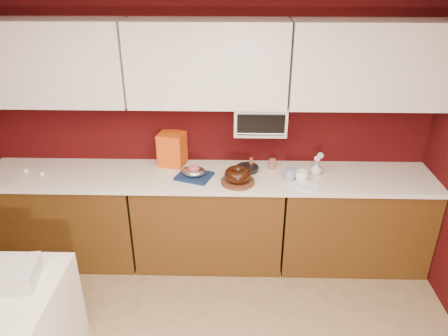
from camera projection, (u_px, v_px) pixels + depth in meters
name	position (u px, v px, depth m)	size (l,w,h in m)	color
ceiling	(165.00, 11.00, 1.42)	(4.00, 4.50, 0.02)	white
wall_back	(209.00, 125.00, 3.99)	(4.00, 0.02, 2.50)	#3A0708
base_cabinet_left	(68.00, 218.00, 4.10)	(1.31, 0.58, 0.86)	#4F310F
base_cabinet_center	(209.00, 220.00, 4.07)	(1.31, 0.58, 0.86)	#4F310F
base_cabinet_right	(352.00, 222.00, 4.04)	(1.31, 0.58, 0.86)	#4F310F
countertop	(208.00, 177.00, 3.87)	(4.00, 0.62, 0.04)	white
upper_cabinet_left	(46.00, 63.00, 3.60)	(1.31, 0.33, 0.70)	white
upper_cabinet_center	(207.00, 64.00, 3.57)	(1.31, 0.33, 0.70)	white
upper_cabinet_right	(371.00, 65.00, 3.54)	(1.31, 0.33, 0.70)	white
toaster_oven	(260.00, 118.00, 3.79)	(0.45, 0.30, 0.25)	white
toaster_oven_door	(261.00, 125.00, 3.65)	(0.40, 0.02, 0.18)	black
toaster_oven_handle	(261.00, 134.00, 3.67)	(0.02, 0.02, 0.42)	silver
cake_base	(238.00, 182.00, 3.72)	(0.29, 0.29, 0.03)	#5D2F1C
bundt_cake	(238.00, 175.00, 3.69)	(0.23, 0.23, 0.09)	black
navy_towel	(194.00, 176.00, 3.82)	(0.29, 0.24, 0.02)	#132549
foil_ham_nest	(194.00, 172.00, 3.80)	(0.20, 0.17, 0.07)	silver
roasted_ham	(194.00, 169.00, 3.79)	(0.10, 0.09, 0.07)	#C16058
pandoro_box	(172.00, 149.00, 3.99)	(0.23, 0.21, 0.31)	red
dark_pan	(247.00, 168.00, 3.94)	(0.21, 0.21, 0.04)	black
coffee_mug	(302.00, 175.00, 3.75)	(0.10, 0.10, 0.11)	white
blue_jar	(290.00, 174.00, 3.76)	(0.09, 0.09, 0.10)	navy
flower_vase	(316.00, 167.00, 3.86)	(0.08, 0.08, 0.13)	silver
flower_pink	(317.00, 159.00, 3.82)	(0.06, 0.06, 0.06)	pink
flower_blue	(321.00, 156.00, 3.83)	(0.06, 0.06, 0.06)	#92CBEA
china_plate	(306.00, 185.00, 3.68)	(0.22, 0.22, 0.01)	white
amber_bottle	(251.00, 163.00, 3.98)	(0.03, 0.03, 0.09)	#9A441C
paper_cup	(272.00, 164.00, 3.96)	(0.06, 0.06, 0.09)	brown
egg_left	(26.00, 171.00, 3.89)	(0.05, 0.04, 0.04)	white
egg_right	(42.00, 174.00, 3.84)	(0.05, 0.04, 0.04)	white
newspaper_stack	(8.00, 275.00, 2.80)	(0.35, 0.29, 0.12)	silver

